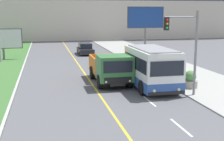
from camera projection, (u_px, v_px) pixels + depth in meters
name	position (u px, v px, depth m)	size (l,w,h in m)	color
city_bus	(152.00, 68.00, 22.18)	(2.68, 5.80, 2.94)	white
dump_truck	(112.00, 69.00, 23.38)	(2.52, 6.17, 2.35)	black
car_distant	(85.00, 49.00, 40.65)	(1.80, 4.30, 1.45)	black
traffic_light_mast	(186.00, 42.00, 19.70)	(2.28, 0.32, 5.51)	slate
billboard_large	(146.00, 19.00, 41.35)	(4.97, 0.24, 6.15)	#59595B
billboard_small	(3.00, 39.00, 35.78)	(4.32, 0.24, 3.57)	#59595B
planter_round_near	(190.00, 80.00, 22.29)	(1.07, 1.07, 1.24)	gray
planter_round_second	(165.00, 70.00, 26.53)	(1.07, 1.07, 1.19)	gray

